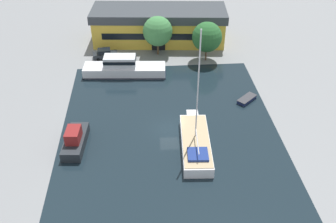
{
  "coord_description": "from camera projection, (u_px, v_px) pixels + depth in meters",
  "views": [
    {
      "loc": [
        -3.02,
        -38.35,
        30.71
      ],
      "look_at": [
        0.0,
        2.55,
        1.0
      ],
      "focal_mm": 40.0,
      "sensor_mm": 36.0,
      "label": 1
    }
  ],
  "objects": [
    {
      "name": "sailboat_moored",
      "position": [
        195.0,
        142.0,
        45.75
      ],
      "size": [
        3.94,
        11.55,
        15.34
      ],
      "rotation": [
        0.0,
        0.0,
        -0.05
      ],
      "color": "white",
      "rests_on": "water_canal"
    },
    {
      "name": "warehouse_building",
      "position": [
        159.0,
        25.0,
        69.12
      ],
      "size": [
        24.96,
        10.26,
        6.22
      ],
      "rotation": [
        0.0,
        0.0,
        -0.08
      ],
      "color": "gold",
      "rests_on": "ground"
    },
    {
      "name": "quay_tree_near_building",
      "position": [
        158.0,
        31.0,
        63.87
      ],
      "size": [
        5.1,
        5.1,
        6.92
      ],
      "color": "brown",
      "rests_on": "ground"
    },
    {
      "name": "motor_cruiser",
      "position": [
        123.0,
        68.0,
        59.97
      ],
      "size": [
        13.39,
        4.26,
        3.28
      ],
      "rotation": [
        0.0,
        0.0,
        1.5
      ],
      "color": "silver",
      "rests_on": "water_canal"
    },
    {
      "name": "quay_tree_by_water",
      "position": [
        207.0,
        37.0,
        62.16
      ],
      "size": [
        5.02,
        5.02,
        6.81
      ],
      "color": "brown",
      "rests_on": "ground"
    },
    {
      "name": "ground_plane",
      "position": [
        169.0,
        129.0,
        49.17
      ],
      "size": [
        440.0,
        440.0,
        0.0
      ],
      "primitive_type": "plane",
      "color": "gray"
    },
    {
      "name": "parked_car",
      "position": [
        105.0,
        54.0,
        64.79
      ],
      "size": [
        4.31,
        2.23,
        1.68
      ],
      "rotation": [
        0.0,
        0.0,
        4.81
      ],
      "color": "#1E2328",
      "rests_on": "ground"
    },
    {
      "name": "cabin_boat",
      "position": [
        75.0,
        140.0,
        45.84
      ],
      "size": [
        2.84,
        6.42,
        2.77
      ],
      "rotation": [
        0.0,
        0.0,
        -0.08
      ],
      "color": "#23282D",
      "rests_on": "water_canal"
    },
    {
      "name": "water_canal",
      "position": [
        169.0,
        129.0,
        49.17
      ],
      "size": [
        28.1,
        34.04,
        0.01
      ],
      "primitive_type": "cube",
      "color": "black",
      "rests_on": "ground"
    },
    {
      "name": "small_dinghy",
      "position": [
        247.0,
        99.0,
        54.33
      ],
      "size": [
        3.33,
        3.2,
        0.57
      ],
      "rotation": [
        0.0,
        0.0,
        2.31
      ],
      "color": "#19234C",
      "rests_on": "water_canal"
    }
  ]
}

